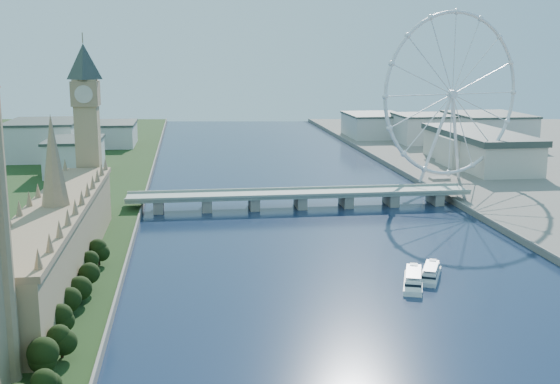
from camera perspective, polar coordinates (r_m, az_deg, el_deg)
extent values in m
cube|color=tan|center=(321.51, -17.57, -3.89)|extent=(24.00, 200.00, 28.00)
cone|color=#937A59|center=(314.27, -17.96, 2.45)|extent=(12.00, 12.00, 40.00)
cube|color=tan|center=(421.24, -15.30, 3.38)|extent=(13.00, 13.00, 80.00)
cube|color=#937A59|center=(418.20, -15.53, 7.72)|extent=(15.00, 15.00, 14.00)
pyramid|color=#2D3833|center=(417.53, -15.74, 11.56)|extent=(20.02, 20.02, 20.00)
cube|color=gray|center=(450.40, 1.66, -0.17)|extent=(220.00, 22.00, 2.00)
cube|color=gray|center=(446.25, -9.83, -1.07)|extent=(6.00, 20.00, 7.50)
cube|color=gray|center=(445.95, -5.97, -0.97)|extent=(6.00, 20.00, 7.50)
cube|color=gray|center=(447.67, -2.13, -0.87)|extent=(6.00, 20.00, 7.50)
cube|color=gray|center=(451.38, 1.66, -0.76)|extent=(6.00, 20.00, 7.50)
cube|color=gray|center=(457.03, 5.38, -0.66)|extent=(6.00, 20.00, 7.50)
cube|color=gray|center=(464.56, 8.99, -0.55)|extent=(6.00, 20.00, 7.50)
cube|color=gray|center=(473.86, 12.47, -0.44)|extent=(6.00, 20.00, 7.50)
torus|color=silver|center=(527.18, 13.83, 7.73)|extent=(113.60, 39.12, 118.60)
cylinder|color=silver|center=(527.18, 13.83, 7.73)|extent=(7.25, 6.61, 6.00)
cube|color=gray|center=(542.90, 12.84, 1.06)|extent=(14.00, 10.00, 2.00)
cube|color=beige|center=(578.55, -16.33, 2.71)|extent=(40.00, 60.00, 26.00)
cube|color=beige|center=(672.96, -18.58, 4.00)|extent=(60.00, 80.00, 32.00)
cube|color=beige|center=(744.68, -13.62, 4.55)|extent=(50.00, 70.00, 22.00)
cube|color=beige|center=(762.57, 11.77, 5.01)|extent=(60.00, 60.00, 28.00)
cube|color=beige|center=(766.03, 16.52, 4.88)|extent=(70.00, 90.00, 30.00)
cube|color=beige|center=(808.00, 7.68, 5.35)|extent=(60.00, 80.00, 24.00)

